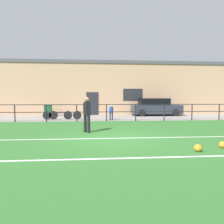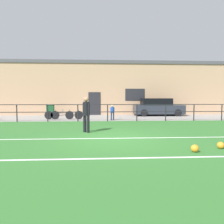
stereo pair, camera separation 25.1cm
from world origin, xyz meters
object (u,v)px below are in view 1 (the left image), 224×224
(player_goalkeeper, at_px, (87,112))
(bicycle_parked_2, at_px, (57,115))
(soccer_ball_spare, at_px, (198,148))
(spectator_child, at_px, (111,111))
(parked_car_red, at_px, (156,107))
(soccer_ball_match, at_px, (223,145))
(trash_bin_0, at_px, (48,110))
(bicycle_parked_0, at_px, (65,115))

(player_goalkeeper, bearing_deg, bicycle_parked_2, 157.77)
(soccer_ball_spare, distance_m, spectator_child, 8.88)
(bicycle_parked_2, bearing_deg, parked_car_red, 19.03)
(spectator_child, bearing_deg, soccer_ball_spare, 95.48)
(parked_car_red, bearing_deg, soccer_ball_match, -96.52)
(soccer_ball_spare, bearing_deg, bicycle_parked_2, 121.53)
(spectator_child, relative_size, parked_car_red, 0.25)
(spectator_child, bearing_deg, parked_car_red, -147.46)
(bicycle_parked_2, relative_size, trash_bin_0, 2.09)
(spectator_child, bearing_deg, soccer_ball_match, 102.29)
(soccer_ball_spare, height_order, spectator_child, spectator_child)
(soccer_ball_spare, height_order, bicycle_parked_2, bicycle_parked_2)
(bicycle_parked_0, xyz_separation_m, bicycle_parked_2, (-0.56, 0.00, -0.01))
(bicycle_parked_0, bearing_deg, soccer_ball_spare, -61.03)
(soccer_ball_spare, xyz_separation_m, bicycle_parked_0, (-5.17, 9.33, 0.24))
(parked_car_red, height_order, trash_bin_0, parked_car_red)
(spectator_child, relative_size, bicycle_parked_0, 0.46)
(player_goalkeeper, xyz_separation_m, soccer_ball_match, (4.37, -3.31, -0.81))
(player_goalkeeper, distance_m, soccer_ball_match, 5.54)
(parked_car_red, height_order, bicycle_parked_2, parked_car_red)
(player_goalkeeper, xyz_separation_m, parked_car_red, (5.72, 8.45, -0.18))
(player_goalkeeper, bearing_deg, parked_car_red, 101.25)
(parked_car_red, relative_size, bicycle_parked_0, 1.84)
(soccer_ball_match, relative_size, parked_car_red, 0.05)
(parked_car_red, distance_m, trash_bin_0, 9.29)
(player_goalkeeper, bearing_deg, spectator_child, 118.61)
(spectator_child, distance_m, trash_bin_0, 6.01)
(soccer_ball_match, bearing_deg, bicycle_parked_0, 124.43)
(parked_car_red, relative_size, trash_bin_0, 4.27)
(soccer_ball_match, relative_size, trash_bin_0, 0.22)
(player_goalkeeper, relative_size, spectator_child, 1.51)
(bicycle_parked_0, bearing_deg, spectator_child, -11.57)
(player_goalkeeper, xyz_separation_m, trash_bin_0, (-3.57, 8.22, -0.39))
(player_goalkeeper, height_order, soccer_ball_spare, player_goalkeeper)
(player_goalkeeper, distance_m, soccer_ball_spare, 5.05)
(soccer_ball_spare, height_order, parked_car_red, parked_car_red)
(player_goalkeeper, xyz_separation_m, soccer_ball_spare, (3.38, -3.66, -0.81))
(player_goalkeeper, bearing_deg, bicycle_parked_0, 152.79)
(soccer_ball_match, height_order, parked_car_red, parked_car_red)
(soccer_ball_match, relative_size, bicycle_parked_2, 0.10)
(player_goalkeeper, height_order, spectator_child, player_goalkeeper)
(soccer_ball_spare, bearing_deg, bicycle_parked_0, 118.97)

